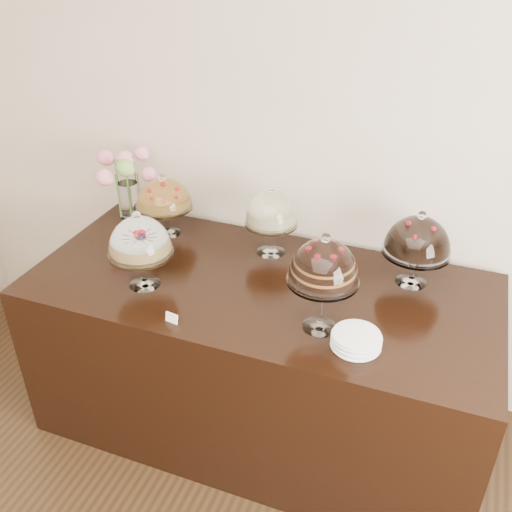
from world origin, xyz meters
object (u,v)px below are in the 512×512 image
(display_counter, at_px, (259,356))
(cake_stand_cheesecake, at_px, (271,211))
(cake_stand_dark_choco, at_px, (418,239))
(plate_stack, at_px, (356,340))
(flower_vase, at_px, (126,180))
(cake_stand_sugar_sponge, at_px, (140,240))
(cake_stand_choco_layer, at_px, (324,265))
(cake_stand_fruit_tart, at_px, (164,196))

(display_counter, relative_size, cake_stand_cheesecake, 5.84)
(cake_stand_dark_choco, bearing_deg, display_counter, -158.02)
(cake_stand_dark_choco, relative_size, plate_stack, 1.89)
(flower_vase, relative_size, plate_stack, 2.08)
(cake_stand_cheesecake, bearing_deg, display_counter, -80.43)
(display_counter, relative_size, flower_vase, 5.33)
(display_counter, bearing_deg, cake_stand_dark_choco, 21.98)
(cake_stand_dark_choco, xyz_separation_m, flower_vase, (-1.58, 0.07, 0.01))
(cake_stand_sugar_sponge, bearing_deg, plate_stack, -5.02)
(cake_stand_sugar_sponge, bearing_deg, cake_stand_cheesecake, 47.17)
(cake_stand_choco_layer, relative_size, cake_stand_cheesecake, 1.20)
(cake_stand_dark_choco, distance_m, plate_stack, 0.61)
(display_counter, distance_m, cake_stand_fruit_tart, 0.97)
(cake_stand_sugar_sponge, relative_size, cake_stand_choco_layer, 0.85)
(display_counter, bearing_deg, flower_vase, 159.49)
(cake_stand_dark_choco, height_order, flower_vase, flower_vase)
(cake_stand_sugar_sponge, xyz_separation_m, cake_stand_fruit_tart, (-0.14, 0.48, -0.02))
(cake_stand_choco_layer, height_order, cake_stand_dark_choco, cake_stand_choco_layer)
(cake_stand_fruit_tart, distance_m, flower_vase, 0.27)
(display_counter, xyz_separation_m, cake_stand_sugar_sponge, (-0.51, -0.20, 0.69))
(display_counter, relative_size, cake_stand_choco_layer, 4.87)
(cake_stand_dark_choco, relative_size, cake_stand_fruit_tart, 1.08)
(plate_stack, bearing_deg, cake_stand_dark_choco, 75.43)
(display_counter, bearing_deg, cake_stand_choco_layer, -31.60)
(display_counter, xyz_separation_m, cake_stand_dark_choco, (0.67, 0.27, 0.68))
(cake_stand_sugar_sponge, height_order, cake_stand_choco_layer, cake_stand_choco_layer)
(cake_stand_sugar_sponge, bearing_deg, cake_stand_dark_choco, 21.71)
(cake_stand_cheesecake, bearing_deg, cake_stand_choco_layer, -51.86)
(cake_stand_choco_layer, height_order, cake_stand_fruit_tart, cake_stand_choco_layer)
(cake_stand_sugar_sponge, relative_size, cake_stand_fruit_tart, 1.11)
(display_counter, relative_size, plate_stack, 11.08)
(cake_stand_choco_layer, relative_size, cake_stand_fruit_tart, 1.30)
(plate_stack, bearing_deg, cake_stand_fruit_tart, 153.99)
(cake_stand_sugar_sponge, distance_m, cake_stand_dark_choco, 1.26)
(cake_stand_sugar_sponge, xyz_separation_m, cake_stand_cheesecake, (0.46, 0.49, -0.01))
(cake_stand_sugar_sponge, xyz_separation_m, cake_stand_choco_layer, (0.86, -0.02, 0.07))
(cake_stand_sugar_sponge, xyz_separation_m, plate_stack, (1.03, -0.09, -0.21))
(cake_stand_sugar_sponge, relative_size, cake_stand_dark_choco, 1.03)
(flower_vase, bearing_deg, cake_stand_fruit_tart, -12.54)
(plate_stack, bearing_deg, cake_stand_sugar_sponge, 174.98)
(cake_stand_cheesecake, distance_m, cake_stand_dark_choco, 0.72)
(cake_stand_choco_layer, distance_m, plate_stack, 0.33)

